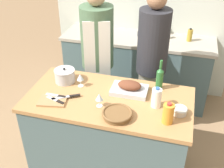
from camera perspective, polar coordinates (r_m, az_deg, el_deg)
The scene contains 22 objects.
ground_plane at distance 3.26m, azimuth -0.59°, elevation -16.11°, with size 12.00×12.00×0.00m, color #9E7A56.
kitchen_island at distance 2.93m, azimuth -0.64°, elevation -10.14°, with size 1.56×0.80×0.92m.
back_counter at distance 4.06m, azimuth 4.93°, elevation 3.27°, with size 2.06×0.60×0.94m.
back_wall at distance 4.06m, azimuth 6.48°, elevation 15.57°, with size 2.56×0.10×2.55m.
roasting_pan at distance 2.70m, azimuth 3.57°, elevation -0.84°, with size 0.35×0.24×0.12m.
wicker_basket at distance 2.40m, azimuth 1.06°, elevation -6.12°, with size 0.26×0.26×0.05m.
cutting_board at distance 2.65m, azimuth -11.98°, elevation -3.32°, with size 0.28×0.23×0.02m.
stock_pot at distance 2.89m, azimuth -9.56°, elevation 1.69°, with size 0.21×0.21×0.16m.
mixing_bowl at distance 2.50m, azimuth 13.58°, elevation -5.25°, with size 0.13×0.13×0.06m.
juice_jug at distance 2.35m, azimuth 11.33°, elevation -5.90°, with size 0.09×0.09×0.20m.
milk_jug at distance 2.51m, azimuth 9.03°, elevation -2.78°, with size 0.09×0.09×0.20m.
wine_bottle_green at distance 2.75m, azimuth 9.66°, elevation 1.26°, with size 0.07×0.07×0.31m.
wine_glass_left at distance 2.78m, azimuth -6.48°, elevation 1.32°, with size 0.07×0.07×0.14m.
wine_glass_right at distance 2.48m, azimuth -2.60°, elevation -2.72°, with size 0.07×0.07×0.13m.
knife_chef at distance 2.65m, azimuth -9.11°, elevation -2.56°, with size 0.25×0.16×0.01m.
knife_paring at distance 2.69m, azimuth -11.21°, elevation -2.31°, with size 0.20×0.03×0.01m.
knife_bread at distance 2.63m, azimuth -11.34°, elevation -3.23°, with size 0.20×0.09×0.01m.
stand_mixer at distance 3.90m, azimuth 6.83°, elevation 11.88°, with size 0.18×0.14×0.35m.
condiment_bottle_tall at distance 3.84m, azimuth 15.52°, elevation 9.54°, with size 0.07×0.07×0.17m.
condiment_bottle_short at distance 3.81m, azimuth 10.05°, elevation 10.30°, with size 0.06×0.06×0.20m.
person_cook_aproned at distance 3.29m, azimuth -2.93°, elevation 5.80°, with size 0.38×0.40×1.75m.
person_cook_guest at distance 3.18m, azimuth 8.08°, elevation 4.82°, with size 0.34×0.34×1.77m.
Camera 1 is at (0.61, -2.07, 2.44)m, focal length 45.00 mm.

